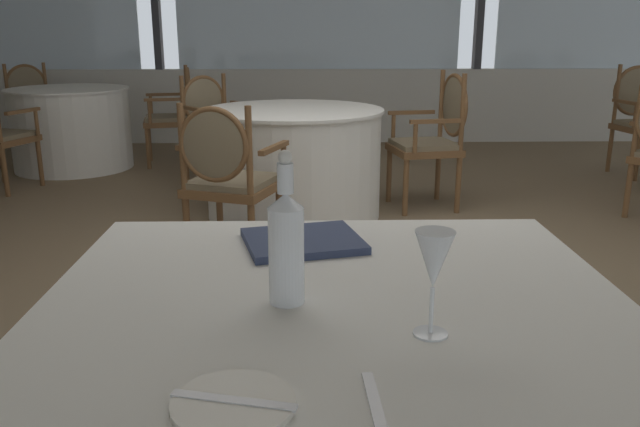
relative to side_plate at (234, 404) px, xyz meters
The scene contains 15 objects.
ground_plane 2.55m from the side_plate, 83.49° to the left, with size 15.28×15.28×0.00m, color #756047.
window_wall_far 6.85m from the side_plate, 87.69° to the left, with size 11.61×0.14×2.82m.
side_plate is the anchor object (origin of this frame).
butter_knife 0.01m from the side_plate, ahead, with size 0.19×0.02×0.00m, color silver.
dinner_fork 0.21m from the side_plate, ahead, with size 0.19×0.02×0.00m, color silver.
water_bottle 0.41m from the side_plate, 79.68° to the left, with size 0.07×0.07×0.32m.
wine_glass 0.43m from the side_plate, 34.15° to the left, with size 0.07×0.07×0.20m.
menu_book 0.75m from the side_plate, 82.24° to the left, with size 0.29×0.24×0.02m, color #2D3856.
background_table_1 3.72m from the side_plate, 89.57° to the left, with size 1.27×1.27×0.76m.
dining_chair_1_0 4.04m from the side_plate, 74.44° to the left, with size 0.54×0.59×1.00m.
dining_chair_1_1 4.56m from the side_plate, 98.25° to the left, with size 0.66×0.65×0.94m.
dining_chair_1_2 2.73m from the side_plate, 97.06° to the left, with size 0.63×0.59×0.92m.
background_table_2 5.79m from the side_plate, 111.55° to the left, with size 1.12×1.12×0.76m.
dining_chair_2_1 5.69m from the side_plate, 101.66° to the left, with size 0.54×0.60×0.95m.
dining_chair_2_2 6.72m from the side_plate, 114.38° to the left, with size 0.66×0.65×0.95m.
Camera 1 is at (-0.17, -3.27, 1.31)m, focal length 36.35 mm.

